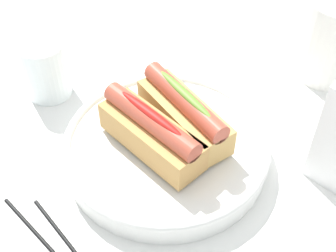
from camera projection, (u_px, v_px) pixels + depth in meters
ground_plane at (175, 162)px, 0.62m from camera, size 2.40×2.40×0.00m
serving_bowl at (168, 146)px, 0.62m from camera, size 0.27×0.27×0.04m
hotdog_front at (151, 132)px, 0.57m from camera, size 0.16×0.07×0.06m
hotdog_back at (184, 112)px, 0.60m from camera, size 0.16×0.10×0.06m
water_glass at (48, 71)px, 0.70m from camera, size 0.07×0.07×0.09m
paper_towel_roll at (335, 38)px, 0.72m from camera, size 0.11×0.11×0.13m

